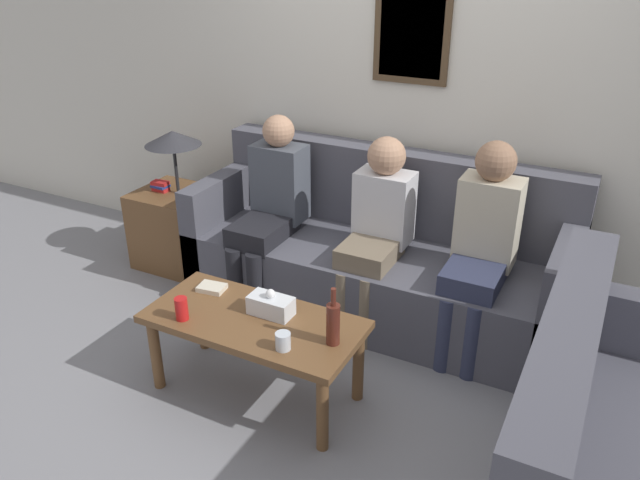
{
  "coord_description": "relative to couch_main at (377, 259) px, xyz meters",
  "views": [
    {
      "loc": [
        1.31,
        -2.82,
        2.23
      ],
      "look_at": [
        -0.11,
        -0.07,
        0.71
      ],
      "focal_mm": 35.0,
      "sensor_mm": 36.0,
      "label": 1
    }
  ],
  "objects": [
    {
      "name": "ground_plane",
      "position": [
        0.0,
        -0.52,
        -0.34
      ],
      "size": [
        16.0,
        16.0,
        0.0
      ],
      "primitive_type": "plane",
      "color": "gray"
    },
    {
      "name": "wine_bottle",
      "position": [
        0.23,
        -1.12,
        0.24
      ],
      "size": [
        0.07,
        0.07,
        0.3
      ],
      "color": "#562319",
      "rests_on": "coffee_table"
    },
    {
      "name": "person_right",
      "position": [
        0.68,
        -0.14,
        0.34
      ],
      "size": [
        0.34,
        0.58,
        1.24
      ],
      "color": "#2D334C",
      "rests_on": "ground_plane"
    },
    {
      "name": "person_middle",
      "position": [
        0.05,
        -0.15,
        0.32
      ],
      "size": [
        0.34,
        0.57,
        1.18
      ],
      "color": "#756651",
      "rests_on": "ground_plane"
    },
    {
      "name": "drinking_glass",
      "position": [
        0.04,
        -1.27,
        0.17
      ],
      "size": [
        0.07,
        0.07,
        0.09
      ],
      "color": "silver",
      "rests_on": "coffee_table"
    },
    {
      "name": "couch_main",
      "position": [
        0.0,
        0.0,
        0.0
      ],
      "size": [
        2.4,
        0.86,
        1.01
      ],
      "color": "#4C4C56",
      "rests_on": "ground_plane"
    },
    {
      "name": "soda_can",
      "position": [
        -0.54,
        -1.28,
        0.19
      ],
      "size": [
        0.07,
        0.07,
        0.12
      ],
      "color": "red",
      "rests_on": "coffee_table"
    },
    {
      "name": "wall_back",
      "position": [
        0.0,
        0.45,
        0.96
      ],
      "size": [
        9.0,
        0.08,
        2.6
      ],
      "color": "silver",
      "rests_on": "ground_plane"
    },
    {
      "name": "tissue_box",
      "position": [
        -0.16,
        -1.04,
        0.18
      ],
      "size": [
        0.23,
        0.12,
        0.14
      ],
      "color": "silver",
      "rests_on": "coffee_table"
    },
    {
      "name": "person_left",
      "position": [
        -0.69,
        -0.16,
        0.32
      ],
      "size": [
        0.34,
        0.63,
        1.22
      ],
      "color": "black",
      "rests_on": "ground_plane"
    },
    {
      "name": "book_stack",
      "position": [
        -0.58,
        -0.98,
        0.14
      ],
      "size": [
        0.16,
        0.13,
        0.03
      ],
      "color": "beige",
      "rests_on": "coffee_table"
    },
    {
      "name": "side_table_with_lamp",
      "position": [
        -1.56,
        -0.11,
        0.01
      ],
      "size": [
        0.51,
        0.51,
        1.03
      ],
      "color": "brown",
      "rests_on": "ground_plane"
    },
    {
      "name": "coffee_table",
      "position": [
        -0.22,
        -1.11,
        0.06
      ],
      "size": [
        1.12,
        0.53,
        0.47
      ],
      "color": "brown",
      "rests_on": "ground_plane"
    },
    {
      "name": "couch_side",
      "position": [
        1.52,
        -1.24,
        0.0
      ],
      "size": [
        0.86,
        1.6,
        1.01
      ],
      "rotation": [
        0.0,
        0.0,
        1.57
      ],
      "color": "#4C4C56",
      "rests_on": "ground_plane"
    }
  ]
}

